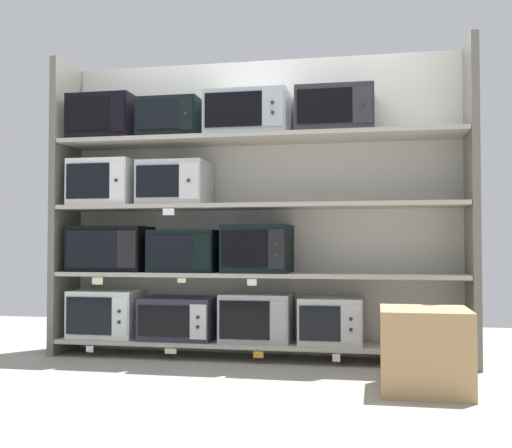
{
  "coord_description": "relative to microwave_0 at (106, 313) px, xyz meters",
  "views": [
    {
      "loc": [
        0.83,
        -4.31,
        0.8
      ],
      "look_at": [
        0.0,
        0.0,
        0.94
      ],
      "focal_mm": 43.99,
      "sensor_mm": 36.0,
      "label": 1
    }
  ],
  "objects": [
    {
      "name": "ground",
      "position": [
        1.12,
        -1.0,
        -0.3
      ],
      "size": [
        6.84,
        6.0,
        0.02
      ],
      "primitive_type": "cube",
      "color": "gray"
    },
    {
      "name": "back_panel",
      "position": [
        1.12,
        0.23,
        0.79
      ],
      "size": [
        3.04,
        0.04,
        2.15
      ],
      "primitive_type": "cube",
      "color": "beige",
      "rests_on": "ground"
    },
    {
      "name": "upright_left",
      "position": [
        -0.33,
        0.0,
        0.79
      ],
      "size": [
        0.05,
        0.41,
        2.15
      ],
      "primitive_type": "cube",
      "color": "#68645B",
      "rests_on": "ground"
    },
    {
      "name": "upright_right",
      "position": [
        2.57,
        0.0,
        0.79
      ],
      "size": [
        0.05,
        0.41,
        2.15
      ],
      "primitive_type": "cube",
      "color": "#68645B",
      "rests_on": "ground"
    },
    {
      "name": "shelf_0",
      "position": [
        1.12,
        0.0,
        -0.18
      ],
      "size": [
        2.84,
        0.41,
        0.03
      ],
      "primitive_type": "cube",
      "color": "#ADA899",
      "rests_on": "ground"
    },
    {
      "name": "microwave_0",
      "position": [
        0.0,
        0.0,
        0.0
      ],
      "size": [
        0.49,
        0.35,
        0.34
      ],
      "color": "silver",
      "rests_on": "shelf_0"
    },
    {
      "name": "microwave_1",
      "position": [
        0.56,
        0.0,
        -0.02
      ],
      "size": [
        0.52,
        0.4,
        0.3
      ],
      "color": "#272B39",
      "rests_on": "shelf_0"
    },
    {
      "name": "microwave_2",
      "position": [
        1.12,
        0.0,
        -0.0
      ],
      "size": [
        0.49,
        0.35,
        0.33
      ],
      "color": "#9FA1A5",
      "rests_on": "shelf_0"
    },
    {
      "name": "microwave_3",
      "position": [
        1.64,
        0.0,
        -0.01
      ],
      "size": [
        0.43,
        0.37,
        0.31
      ],
      "color": "beige",
      "rests_on": "shelf_0"
    },
    {
      "name": "price_tag_0",
      "position": [
        -0.03,
        -0.21,
        -0.23
      ],
      "size": [
        0.05,
        0.0,
        0.04
      ],
      "primitive_type": "cube",
      "color": "white"
    },
    {
      "name": "price_tag_1",
      "position": [
        0.56,
        -0.21,
        -0.22
      ],
      "size": [
        0.08,
        0.0,
        0.04
      ],
      "primitive_type": "cube",
      "color": "beige"
    },
    {
      "name": "price_tag_2",
      "position": [
        1.17,
        -0.21,
        -0.22
      ],
      "size": [
        0.07,
        0.0,
        0.04
      ],
      "primitive_type": "cube",
      "color": "orange"
    },
    {
      "name": "price_tag_3",
      "position": [
        1.69,
        -0.21,
        -0.23
      ],
      "size": [
        0.05,
        0.0,
        0.05
      ],
      "primitive_type": "cube",
      "color": "beige"
    },
    {
      "name": "shelf_1",
      "position": [
        1.12,
        0.0,
        0.29
      ],
      "size": [
        2.84,
        0.41,
        0.03
      ],
      "primitive_type": "cube",
      "color": "#ADA899"
    },
    {
      "name": "microwave_4",
      "position": [
        0.03,
        -0.0,
        0.47
      ],
      "size": [
        0.55,
        0.37,
        0.33
      ],
      "color": "black",
      "rests_on": "shelf_1"
    },
    {
      "name": "microwave_5",
      "position": [
        0.61,
        0.0,
        0.46
      ],
      "size": [
        0.48,
        0.38,
        0.3
      ],
      "color": "black",
      "rests_on": "shelf_1"
    },
    {
      "name": "microwave_6",
      "position": [
        1.13,
        0.0,
        0.47
      ],
      "size": [
        0.46,
        0.43,
        0.33
      ],
      "color": "black",
      "rests_on": "shelf_1"
    },
    {
      "name": "price_tag_4",
      "position": [
        0.03,
        -0.21,
        0.25
      ],
      "size": [
        0.08,
        0.0,
        0.05
      ],
      "primitive_type": "cube",
      "color": "beige"
    },
    {
      "name": "price_tag_5",
      "position": [
        0.64,
        -0.21,
        0.26
      ],
      "size": [
        0.06,
        0.0,
        0.03
      ],
      "primitive_type": "cube",
      "color": "beige"
    },
    {
      "name": "price_tag_6",
      "position": [
        1.13,
        -0.21,
        0.25
      ],
      "size": [
        0.07,
        0.0,
        0.04
      ],
      "primitive_type": "cube",
      "color": "white"
    },
    {
      "name": "shelf_2",
      "position": [
        1.12,
        0.0,
        0.77
      ],
      "size": [
        2.84,
        0.41,
        0.03
      ],
      "primitive_type": "cube",
      "color": "#ADA899"
    },
    {
      "name": "microwave_7",
      "position": [
        -0.01,
        0.0,
        0.95
      ],
      "size": [
        0.46,
        0.39,
        0.33
      ],
      "color": "silver",
      "rests_on": "shelf_2"
    },
    {
      "name": "microwave_8",
      "position": [
        0.52,
        0.0,
        0.94
      ],
      "size": [
        0.48,
        0.39,
        0.31
      ],
      "color": "#B4B7BC",
      "rests_on": "shelf_2"
    },
    {
      "name": "price_tag_7",
      "position": [
        0.55,
        -0.21,
        0.73
      ],
      "size": [
        0.08,
        0.0,
        0.05
      ],
      "primitive_type": "cube",
      "color": "white"
    },
    {
      "name": "shelf_3",
      "position": [
        1.12,
        0.0,
        1.25
      ],
      "size": [
        2.84,
        0.41,
        0.03
      ],
      "primitive_type": "cube",
      "color": "#ADA899"
    },
    {
      "name": "microwave_9",
      "position": [
        -0.01,
        0.0,
        1.43
      ],
      "size": [
        0.47,
        0.42,
        0.32
      ],
      "color": "black",
      "rests_on": "shelf_3"
    },
    {
      "name": "microwave_10",
      "position": [
        0.5,
        0.0,
        1.4
      ],
      "size": [
        0.43,
        0.4,
        0.28
      ],
      "color": "black",
      "rests_on": "shelf_3"
    },
    {
      "name": "microwave_11",
      "position": [
        1.07,
        0.0,
        1.42
      ],
      "size": [
        0.57,
        0.44,
        0.3
      ],
      "color": "#96A2A9",
      "rests_on": "shelf_3"
    },
    {
      "name": "microwave_12",
      "position": [
        1.67,
        0.0,
        1.42
      ],
      "size": [
        0.52,
        0.43,
        0.3
      ],
      "color": "#29262C",
      "rests_on": "shelf_3"
    },
    {
      "name": "shipping_carton",
      "position": [
        2.2,
        -0.79,
        -0.07
      ],
      "size": [
        0.47,
        0.47,
        0.45
      ],
      "primitive_type": "cube",
      "color": "tan",
      "rests_on": "ground"
    }
  ]
}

